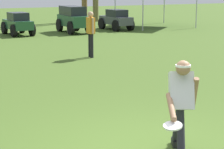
% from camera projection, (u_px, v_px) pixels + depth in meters
% --- Properties ---
extents(frisbee_thrower, '(0.73, 0.95, 1.43)m').
position_uv_depth(frisbee_thrower, '(181.00, 102.00, 6.26)').
color(frisbee_thrower, '#23232D').
rests_on(frisbee_thrower, ground_plane).
extents(frisbee_in_flight, '(0.35, 0.35, 0.07)m').
position_uv_depth(frisbee_in_flight, '(173.00, 126.00, 5.70)').
color(frisbee_in_flight, white).
extents(teammate_near_sideline, '(0.21, 0.49, 1.56)m').
position_uv_depth(teammate_near_sideline, '(91.00, 30.00, 14.73)').
color(teammate_near_sideline, black).
rests_on(teammate_near_sideline, ground_plane).
extents(parked_car_slot_c, '(1.26, 2.27, 1.10)m').
position_uv_depth(parked_car_slot_c, '(18.00, 23.00, 21.35)').
color(parked_car_slot_c, '#235133').
rests_on(parked_car_slot_c, ground_plane).
extents(parked_car_slot_d, '(1.19, 2.42, 1.34)m').
position_uv_depth(parked_car_slot_d, '(73.00, 18.00, 22.41)').
color(parked_car_slot_d, '#235133').
rests_on(parked_car_slot_d, ground_plane).
extents(parked_car_slot_e, '(1.27, 2.27, 1.10)m').
position_uv_depth(parked_car_slot_e, '(116.00, 19.00, 23.73)').
color(parked_car_slot_e, '#474C51').
rests_on(parked_car_slot_e, ground_plane).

